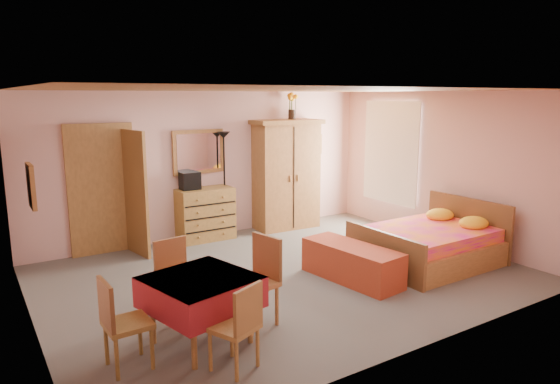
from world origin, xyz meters
TOP-DOWN VIEW (x-y plane):
  - floor at (0.00, 0.00)m, footprint 6.50×6.50m
  - ceiling at (0.00, 0.00)m, footprint 6.50×6.50m
  - wall_back at (0.00, 2.50)m, footprint 6.50×0.10m
  - wall_front at (0.00, -2.50)m, footprint 6.50×0.10m
  - wall_left at (-3.25, 0.00)m, footprint 0.10×5.00m
  - wall_right at (3.25, 0.00)m, footprint 0.10×5.00m
  - doorway at (-1.90, 2.47)m, footprint 1.06×0.12m
  - window at (3.21, 1.20)m, footprint 0.08×1.40m
  - picture_left at (-3.22, -0.60)m, footprint 0.04×0.32m
  - picture_back at (2.35, 2.47)m, footprint 0.30×0.04m
  - chest_of_drawers at (-0.21, 2.27)m, footprint 0.98×0.50m
  - wall_mirror at (-0.21, 2.48)m, footprint 0.99×0.13m
  - stereo at (-0.46, 2.31)m, footprint 0.33×0.24m
  - floor_lamp at (0.23, 2.38)m, footprint 0.28×0.28m
  - wardrobe at (1.46, 2.20)m, footprint 1.36×0.75m
  - sunflower_vase at (1.65, 2.29)m, footprint 0.21×0.21m
  - bed at (2.10, -0.75)m, footprint 1.98×1.56m
  - bench at (0.67, -0.65)m, footprint 0.71×1.53m
  - dining_table at (-1.83, -1.20)m, footprint 1.18×1.18m
  - chair_south at (-1.77, -1.82)m, footprint 0.51×0.51m
  - chair_north at (-1.78, -0.48)m, footprint 0.46×0.46m
  - chair_west at (-2.59, -1.26)m, footprint 0.42×0.42m
  - chair_east at (-1.17, -1.13)m, footprint 0.53×0.53m

SIDE VIEW (x-z plane):
  - floor at x=0.00m, z-range 0.00..0.00m
  - bench at x=0.67m, z-range 0.00..0.49m
  - dining_table at x=-1.83m, z-range 0.00..0.72m
  - chair_south at x=-1.77m, z-range 0.00..0.85m
  - chair_west at x=-2.59m, z-range 0.00..0.89m
  - chair_north at x=-1.78m, z-range 0.00..0.90m
  - bed at x=2.10m, z-range 0.00..0.91m
  - chest_of_drawers at x=-0.21m, z-range 0.00..0.92m
  - chair_east at x=-1.17m, z-range 0.00..1.00m
  - floor_lamp at x=0.23m, z-range 0.00..1.89m
  - doorway at x=-1.90m, z-range -0.05..2.10m
  - wardrobe at x=1.46m, z-range 0.00..2.08m
  - stereo at x=-0.46m, z-range 0.92..1.23m
  - wall_back at x=0.00m, z-range 0.00..2.60m
  - wall_front at x=0.00m, z-range 0.00..2.60m
  - wall_left at x=-3.25m, z-range 0.00..2.60m
  - wall_right at x=3.25m, z-range 0.00..2.60m
  - window at x=3.21m, z-range 0.48..2.42m
  - picture_back at x=2.35m, z-range 1.35..1.75m
  - wall_mirror at x=-0.21m, z-range 1.16..1.94m
  - picture_left at x=-3.22m, z-range 1.49..1.91m
  - sunflower_vase at x=1.65m, z-range 2.08..2.58m
  - ceiling at x=0.00m, z-range 2.60..2.60m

